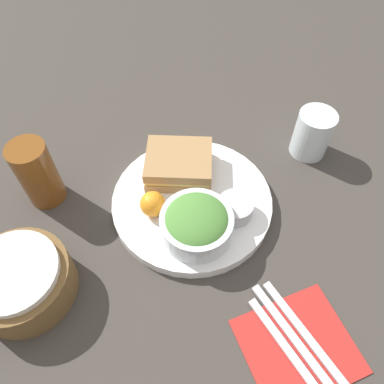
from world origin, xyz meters
name	(u,v)px	position (x,y,z in m)	size (l,w,h in m)	color
ground_plane	(192,205)	(0.00, 0.00, 0.00)	(4.00, 4.00, 0.00)	#3D3833
plate	(192,202)	(0.00, 0.00, 0.01)	(0.29, 0.29, 0.02)	white
sandwich	(181,164)	(0.06, 0.00, 0.04)	(0.14, 0.15, 0.05)	#A37A4C
salad_bowl	(197,223)	(-0.07, 0.02, 0.05)	(0.12, 0.12, 0.06)	silver
dressing_cup	(235,208)	(-0.06, -0.06, 0.04)	(0.06, 0.06, 0.03)	#B7B7BC
orange_wedge	(153,204)	(0.00, 0.07, 0.04)	(0.04, 0.04, 0.04)	orange
drink_glass	(37,174)	(0.12, 0.24, 0.06)	(0.07, 0.07, 0.13)	brown
bread_basket	(21,281)	(-0.05, 0.30, 0.04)	(0.16, 0.16, 0.07)	brown
napkin	(298,346)	(-0.29, -0.05, 0.00)	(0.14, 0.16, 0.00)	#B22823
fork	(308,338)	(-0.28, -0.07, 0.01)	(0.20, 0.01, 0.01)	silver
knife	(299,345)	(-0.29, -0.05, 0.01)	(0.21, 0.01, 0.01)	silver
spoon	(289,352)	(-0.29, -0.03, 0.01)	(0.18, 0.01, 0.01)	silver
water_glass	(312,134)	(0.04, -0.27, 0.05)	(0.07, 0.07, 0.10)	silver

